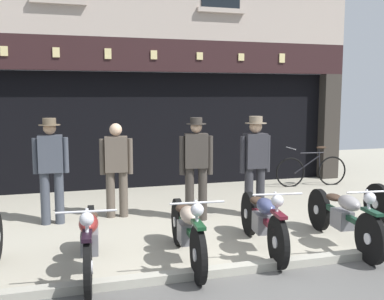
# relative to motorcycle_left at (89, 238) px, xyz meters

# --- Properties ---
(shop_facade) EXTENTS (9.71, 4.42, 6.18)m
(shop_facade) POSITION_rel_motorcycle_left_xyz_m (1.70, 6.44, 1.27)
(shop_facade) COLOR black
(shop_facade) RESTS_ON ground
(motorcycle_left) EXTENTS (0.62, 1.99, 0.92)m
(motorcycle_left) POSITION_rel_motorcycle_left_xyz_m (0.00, 0.00, 0.00)
(motorcycle_left) COLOR black
(motorcycle_left) RESTS_ON ground
(motorcycle_center_left) EXTENTS (0.62, 1.99, 0.92)m
(motorcycle_center_left) POSITION_rel_motorcycle_left_xyz_m (1.20, 0.01, 0.00)
(motorcycle_center_left) COLOR black
(motorcycle_center_left) RESTS_ON ground
(motorcycle_center) EXTENTS (0.62, 1.97, 0.92)m
(motorcycle_center) POSITION_rel_motorcycle_left_xyz_m (2.29, 0.14, 0.00)
(motorcycle_center) COLOR black
(motorcycle_center) RESTS_ON ground
(motorcycle_center_right) EXTENTS (0.62, 2.07, 0.92)m
(motorcycle_center_right) POSITION_rel_motorcycle_left_xyz_m (3.45, 0.00, 0.00)
(motorcycle_center_right) COLOR black
(motorcycle_center_right) RESTS_ON ground
(salesman_left) EXTENTS (0.56, 0.34, 1.73)m
(salesman_left) POSITION_rel_motorcycle_left_xyz_m (-0.45, 2.25, 0.54)
(salesman_left) COLOR #3D424C
(salesman_left) RESTS_ON ground
(shopkeeper_center) EXTENTS (0.56, 0.26, 1.62)m
(shopkeeper_center) POSITION_rel_motorcycle_left_xyz_m (0.61, 2.38, 0.47)
(shopkeeper_center) COLOR brown
(shopkeeper_center) RESTS_ON ground
(salesman_right) EXTENTS (0.55, 0.33, 1.73)m
(salesman_right) POSITION_rel_motorcycle_left_xyz_m (1.86, 1.81, 0.53)
(salesman_right) COLOR #38332D
(salesman_right) RESTS_ON ground
(assistant_far_right) EXTENTS (0.56, 0.37, 1.74)m
(assistant_far_right) POSITION_rel_motorcycle_left_xyz_m (2.91, 1.77, 0.55)
(assistant_far_right) COLOR #2D2D33
(assistant_far_right) RESTS_ON ground
(advert_board_near) EXTENTS (0.80, 0.03, 0.97)m
(advert_board_near) POSITION_rel_motorcycle_left_xyz_m (3.21, 4.82, 1.31)
(advert_board_near) COLOR silver
(advert_board_far) EXTENTS (0.70, 0.03, 1.09)m
(advert_board_far) POSITION_rel_motorcycle_left_xyz_m (4.33, 4.82, 1.34)
(advert_board_far) COLOR silver
(leaning_bicycle) EXTENTS (1.73, 0.50, 0.94)m
(leaning_bicycle) POSITION_rel_motorcycle_left_xyz_m (5.25, 3.78, -0.05)
(leaning_bicycle) COLOR black
(leaning_bicycle) RESTS_ON ground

